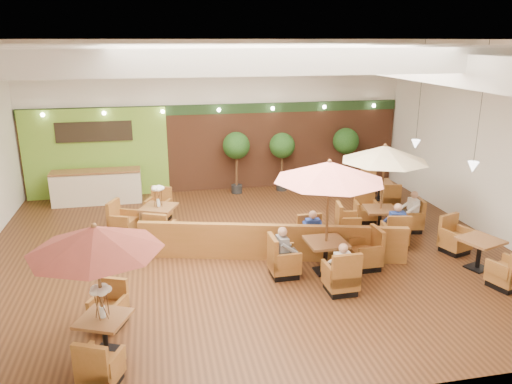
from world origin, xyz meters
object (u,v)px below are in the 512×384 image
object	(u,v)px
topiary_1	(282,148)
topiary_2	(346,143)
table_2	(383,173)
topiary_0	(236,148)
service_counter	(97,187)
table_1	(328,198)
table_4	(479,254)
table_5	(379,190)
table_3	(150,218)
booth_divider	(271,242)
diner_0	(342,262)
diner_2	(284,247)
diner_1	(313,229)
diner_3	(396,221)
diner_4	(412,207)
table_0	(97,256)

from	to	relation	value
topiary_1	topiary_2	world-z (taller)	topiary_2
table_2	topiary_0	world-z (taller)	table_2
topiary_2	service_counter	bearing A→B (deg)	-178.75
table_1	table_4	size ratio (longest dim) A/B	1.00
service_counter	table_5	bearing A→B (deg)	-9.37
table_3	table_4	distance (m)	9.00
table_2	table_4	xyz separation A→B (m)	(1.40, -2.69, -1.45)
table_1	topiary_1	xyz separation A→B (m)	(0.68, 6.94, -0.29)
booth_divider	diner_0	size ratio (longest dim) A/B	9.25
diner_2	diner_1	bearing A→B (deg)	130.31
diner_3	diner_4	distance (m)	1.40
table_5	diner_2	world-z (taller)	diner_2
table_5	topiary_1	xyz separation A→B (m)	(-3.12, 1.82, 1.30)
table_4	table_0	bearing A→B (deg)	173.15
table_3	diner_0	xyz separation A→B (m)	(4.22, -4.54, 0.27)
table_4	table_3	bearing A→B (deg)	134.95
topiary_1	table_5	bearing A→B (deg)	-30.18
table_0	topiary_2	bearing A→B (deg)	72.27
diner_3	booth_divider	bearing A→B (deg)	-172.38
diner_2	diner_4	xyz separation A→B (m)	(4.44, 2.10, -0.01)
table_2	diner_0	bearing A→B (deg)	-117.41
table_4	table_5	bearing A→B (deg)	71.94
topiary_1	diner_4	xyz separation A→B (m)	(2.71, -4.84, -0.89)
booth_divider	table_4	size ratio (longest dim) A/B	2.44
table_4	topiary_1	world-z (taller)	topiary_1
diner_3	table_3	bearing A→B (deg)	165.88
service_counter	booth_divider	world-z (taller)	service_counter
table_5	diner_3	bearing A→B (deg)	-95.06
diner_4	topiary_0	bearing A→B (deg)	45.92
service_counter	table_0	size ratio (longest dim) A/B	1.13
topiary_2	diner_4	distance (m)	4.94
topiary_0	diner_4	world-z (taller)	topiary_0
diner_0	diner_1	xyz separation A→B (m)	(0.00, 2.10, 0.00)
topiary_0	diner_3	distance (m)	6.84
topiary_2	diner_1	xyz separation A→B (m)	(-3.17, -5.89, -0.96)
diner_1	diner_3	world-z (taller)	diner_3
table_5	topiary_0	xyz separation A→B (m)	(-4.84, 1.82, 1.37)
diner_3	diner_1	bearing A→B (deg)	-172.87
table_3	diner_1	xyz separation A→B (m)	(4.22, -2.44, 0.28)
table_1	table_4	xyz separation A→B (m)	(3.80, -0.59, -1.54)
table_0	topiary_1	distance (m)	10.90
table_3	topiary_0	bearing A→B (deg)	71.66
table_5	diner_3	size ratio (longest dim) A/B	3.02
diner_4	table_3	bearing A→B (deg)	83.09
service_counter	table_3	distance (m)	3.71
table_2	table_4	bearing A→B (deg)	-52.65
diner_0	diner_2	bearing A→B (deg)	134.29
diner_1	service_counter	bearing A→B (deg)	-37.94
table_4	diner_0	xyz separation A→B (m)	(-3.80, -0.46, 0.36)
service_counter	booth_divider	bearing A→B (deg)	-49.82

